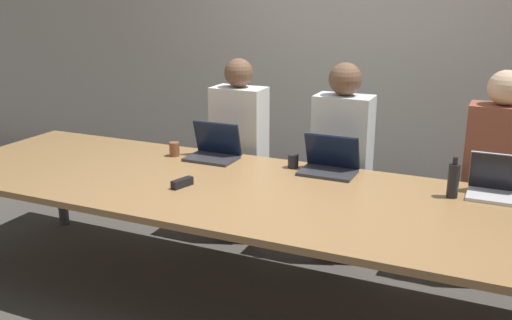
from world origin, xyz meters
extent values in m
plane|color=#4C4742|center=(0.00, 0.00, 0.00)|extent=(24.00, 24.00, 0.00)
cube|color=beige|center=(0.00, 1.89, 1.40)|extent=(12.00, 0.06, 2.80)
cube|color=#9E7547|center=(0.00, 0.00, 0.74)|extent=(4.50, 1.31, 0.04)
cylinder|color=#4C4C51|center=(-2.07, 0.47, 0.36)|extent=(0.08, 0.08, 0.72)
cube|color=#333338|center=(-0.61, 0.43, 0.77)|extent=(0.35, 0.24, 0.02)
cube|color=#333338|center=(-0.61, 0.53, 0.90)|extent=(0.35, 0.08, 0.24)
cube|color=#0F1933|center=(-0.61, 0.52, 0.90)|extent=(0.35, 0.07, 0.24)
cube|color=#2D2D38|center=(-0.60, 0.87, 0.23)|extent=(0.32, 0.24, 0.45)
cube|color=silver|center=(-0.60, 0.87, 0.83)|extent=(0.40, 0.24, 0.76)
sphere|color=brown|center=(-0.60, 0.87, 1.32)|extent=(0.22, 0.22, 0.22)
cylinder|color=brown|center=(-0.90, 0.41, 0.81)|extent=(0.07, 0.07, 0.10)
cube|color=silver|center=(1.25, 0.42, 0.77)|extent=(0.31, 0.23, 0.02)
cube|color=silver|center=(1.25, 0.52, 0.89)|extent=(0.31, 0.06, 0.23)
cube|color=black|center=(1.25, 0.51, 0.89)|extent=(0.31, 0.06, 0.22)
cube|color=#2D2D38|center=(1.23, 0.94, 0.23)|extent=(0.32, 0.24, 0.45)
cube|color=brown|center=(1.23, 0.94, 0.83)|extent=(0.40, 0.24, 0.76)
sphere|color=beige|center=(1.23, 0.94, 1.32)|extent=(0.22, 0.22, 0.22)
cylinder|color=black|center=(1.02, 0.34, 0.86)|extent=(0.06, 0.06, 0.20)
cylinder|color=black|center=(1.02, 0.34, 0.98)|extent=(0.03, 0.03, 0.04)
cube|color=#333338|center=(0.23, 0.46, 0.77)|extent=(0.36, 0.24, 0.02)
cube|color=#333338|center=(0.23, 0.55, 0.90)|extent=(0.36, 0.09, 0.23)
cube|color=#0F1933|center=(0.23, 0.54, 0.89)|extent=(0.36, 0.09, 0.23)
cube|color=#2D2D38|center=(0.22, 0.86, 0.23)|extent=(0.32, 0.24, 0.45)
cube|color=silver|center=(0.22, 0.86, 0.83)|extent=(0.40, 0.24, 0.76)
sphere|color=brown|center=(0.22, 0.86, 1.32)|extent=(0.23, 0.23, 0.23)
cylinder|color=#232328|center=(-0.02, 0.50, 0.81)|extent=(0.07, 0.07, 0.09)
cube|color=black|center=(-0.50, -0.15, 0.78)|extent=(0.08, 0.16, 0.05)
camera|label=1|loc=(1.26, -2.95, 1.91)|focal=40.00mm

